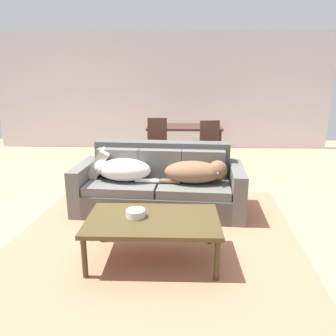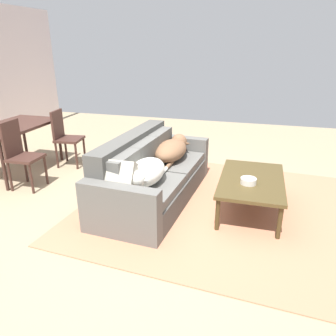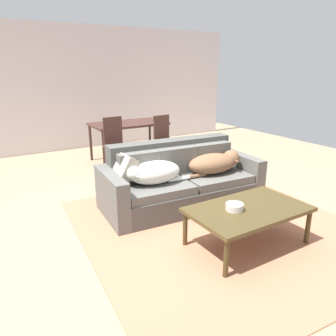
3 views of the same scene
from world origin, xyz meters
name	(u,v)px [view 3 (image 3 of 3)]	position (x,y,z in m)	size (l,w,h in m)	color
ground_plane	(172,207)	(0.00, 0.00, 0.00)	(10.00, 10.00, 0.00)	tan
back_partition	(77,89)	(0.00, 4.00, 1.35)	(8.00, 0.12, 2.70)	silver
area_rug	(219,228)	(0.15, -0.82, 0.01)	(3.06, 3.22, 0.01)	#BC7655
couch	(180,181)	(0.16, 0.05, 0.33)	(2.20, 1.06, 0.85)	#4C4B47
dog_on_left_cushion	(153,173)	(-0.31, -0.06, 0.56)	(0.83, 0.43, 0.28)	silver
dog_on_right_cushion	(215,163)	(0.63, -0.12, 0.56)	(0.91, 0.45, 0.30)	brown
throw_pillow_by_left_arm	(122,170)	(-0.64, 0.15, 0.59)	(0.13, 0.39, 0.39)	#A9A492
coffee_table	(248,211)	(0.16, -1.24, 0.39)	(1.24, 0.75, 0.43)	#4A3C1F
bowl_on_coffee_table	(235,207)	(0.00, -1.21, 0.46)	(0.18, 0.18, 0.07)	silver
dining_table	(128,126)	(0.52, 2.44, 0.69)	(1.45, 0.83, 0.76)	#442922
dining_chair_near_left	(116,142)	(0.01, 1.92, 0.53)	(0.41, 0.41, 0.97)	#442922
dining_chair_near_right	(165,137)	(0.99, 1.83, 0.52)	(0.45, 0.45, 0.94)	#442922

